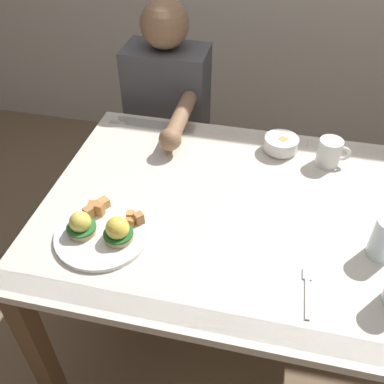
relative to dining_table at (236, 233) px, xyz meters
name	(u,v)px	position (x,y,z in m)	size (l,w,h in m)	color
ground_plane	(226,337)	(0.00, 0.00, -0.63)	(6.00, 6.00, 0.00)	#7F664C
dining_table	(236,233)	(0.00, 0.00, 0.00)	(1.20, 0.90, 0.74)	silver
eggs_benedict_plate	(102,230)	(-0.36, -0.20, 0.13)	(0.27, 0.27, 0.09)	white
fruit_bowl	(281,144)	(0.10, 0.33, 0.14)	(0.12, 0.12, 0.06)	white
coffee_mug	(330,152)	(0.27, 0.29, 0.16)	(0.11, 0.08, 0.09)	white
fork	(307,290)	(0.21, -0.26, 0.11)	(0.02, 0.16, 0.00)	silver
water_glass_far	(384,241)	(0.40, -0.09, 0.16)	(0.07, 0.07, 0.12)	silver
diner_person	(167,117)	(-0.39, 0.60, 0.02)	(0.34, 0.54, 1.14)	#33333D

